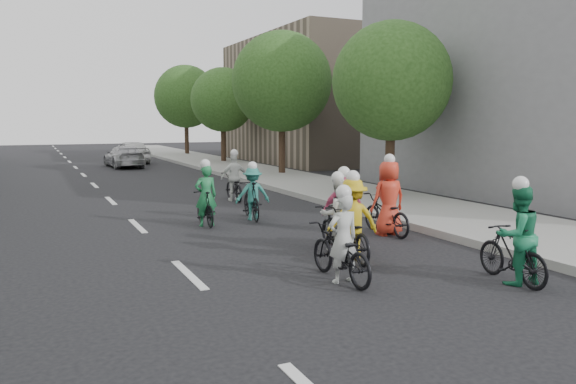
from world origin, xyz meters
TOP-DOWN VIEW (x-y plane):
  - ground at (0.00, 0.00)m, footprint 120.00×120.00m
  - sidewalk_right at (8.00, 10.00)m, footprint 4.00×80.00m
  - curb_right at (6.05, 10.00)m, footprint 0.18×80.00m
  - bldg_se at (16.00, 24.00)m, footprint 10.00×14.00m
  - tree_r_0 at (8.80, 6.60)m, footprint 4.00×4.00m
  - tree_r_1 at (8.80, 15.60)m, footprint 4.80×4.80m
  - tree_r_2 at (8.80, 24.60)m, footprint 4.00×4.00m
  - tree_r_3 at (8.80, 33.60)m, footprint 4.80×4.80m
  - cyclist_0 at (2.19, -1.45)m, footprint 0.66×1.81m
  - cyclist_1 at (4.72, -2.75)m, footprint 0.84×1.61m
  - cyclist_2 at (3.11, -0.25)m, footprint 1.10×1.91m
  - cyclist_3 at (3.42, 0.60)m, footprint 0.99×1.60m
  - cyclist_4 at (5.13, 1.45)m, footprint 0.86×1.81m
  - cyclist_5 at (1.60, 4.34)m, footprint 0.57×1.50m
  - cyclist_6 at (3.25, 0.57)m, footprint 0.85×1.71m
  - cyclist_7 at (3.00, 4.68)m, footprint 0.99×1.78m
  - cyclist_8 at (3.77, 8.32)m, footprint 0.94×1.78m
  - follow_car_lead at (2.58, 23.92)m, footprint 1.99×4.34m
  - follow_car_trail at (3.54, 27.20)m, footprint 1.91×4.34m

SIDE VIEW (x-z plane):
  - ground at x=0.00m, z-range 0.00..0.00m
  - sidewalk_right at x=8.00m, z-range 0.00..0.15m
  - curb_right at x=6.05m, z-range 0.00..0.18m
  - cyclist_0 at x=2.19m, z-range -0.27..1.35m
  - cyclist_6 at x=3.25m, z-range -0.24..1.40m
  - cyclist_5 at x=1.60m, z-range -0.26..1.44m
  - cyclist_8 at x=3.77m, z-range -0.27..1.45m
  - follow_car_lead at x=2.58m, z-range 0.00..1.23m
  - cyclist_7 at x=3.00m, z-range -0.17..1.40m
  - cyclist_2 at x=3.11m, z-range -0.23..1.49m
  - cyclist_3 at x=3.42m, z-range -0.23..1.50m
  - cyclist_4 at x=5.13m, z-range -0.29..1.61m
  - cyclist_1 at x=4.72m, z-range -0.22..1.56m
  - follow_car_trail at x=3.54m, z-range 0.00..1.45m
  - tree_r_0 at x=8.80m, z-range 0.98..6.95m
  - tree_r_2 at x=8.80m, z-range 0.98..6.95m
  - bldg_se at x=16.00m, z-range 0.00..8.00m
  - tree_r_1 at x=8.80m, z-range 1.05..7.98m
  - tree_r_3 at x=8.80m, z-range 1.05..7.98m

